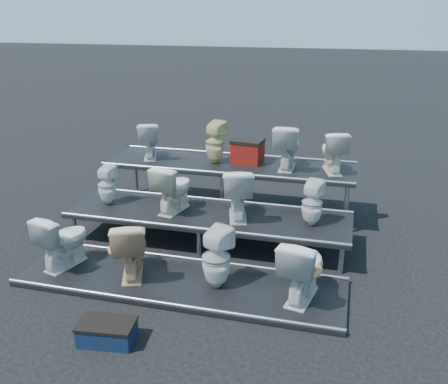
% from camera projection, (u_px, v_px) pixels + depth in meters
% --- Properties ---
extents(ground, '(80.00, 80.00, 0.00)m').
position_uv_depth(ground, '(209.00, 242.00, 7.60)').
color(ground, black).
rests_on(ground, ground).
extents(tier_front, '(4.20, 1.20, 0.06)m').
position_uv_depth(tier_front, '(180.00, 282.00, 6.41)').
color(tier_front, black).
rests_on(tier_front, ground).
extents(tier_mid, '(4.20, 1.20, 0.46)m').
position_uv_depth(tier_mid, '(209.00, 228.00, 7.52)').
color(tier_mid, black).
rests_on(tier_mid, ground).
extents(tier_back, '(4.20, 1.20, 0.86)m').
position_uv_depth(tier_back, '(230.00, 187.00, 8.63)').
color(tier_back, black).
rests_on(tier_back, ground).
extents(toilet_0, '(0.61, 0.83, 0.75)m').
position_uv_depth(toilet_0, '(63.00, 240.00, 6.66)').
color(toilet_0, silver).
rests_on(toilet_0, tier_front).
extents(toilet_1, '(0.68, 0.87, 0.78)m').
position_uv_depth(toilet_1, '(130.00, 247.00, 6.42)').
color(toilet_1, '#D9AD81').
rests_on(toilet_1, tier_front).
extents(toilet_2, '(0.46, 0.46, 0.78)m').
position_uv_depth(toilet_2, '(216.00, 258.00, 6.15)').
color(toilet_2, silver).
rests_on(toilet_2, tier_front).
extents(toilet_3, '(0.59, 0.85, 0.80)m').
position_uv_depth(toilet_3, '(303.00, 268.00, 5.89)').
color(toilet_3, silver).
rests_on(toilet_3, tier_front).
extents(toilet_4, '(0.31, 0.32, 0.62)m').
position_uv_depth(toilet_4, '(107.00, 185.00, 7.73)').
color(toilet_4, silver).
rests_on(toilet_4, tier_mid).
extents(toilet_5, '(0.55, 0.79, 0.73)m').
position_uv_depth(toilet_5, '(173.00, 188.00, 7.44)').
color(toilet_5, white).
rests_on(toilet_5, tier_mid).
extents(toilet_6, '(0.61, 0.84, 0.77)m').
position_uv_depth(toilet_6, '(237.00, 192.00, 7.20)').
color(toilet_6, silver).
rests_on(toilet_6, tier_mid).
extents(toilet_7, '(0.36, 0.36, 0.65)m').
position_uv_depth(toilet_7, '(312.00, 203.00, 6.97)').
color(toilet_7, silver).
rests_on(toilet_7, tier_mid).
extents(toilet_8, '(0.55, 0.71, 0.64)m').
position_uv_depth(toilet_8, '(149.00, 140.00, 8.72)').
color(toilet_8, silver).
rests_on(toilet_8, tier_back).
extents(toilet_9, '(0.39, 0.40, 0.71)m').
position_uv_depth(toilet_9, '(215.00, 142.00, 8.42)').
color(toilet_9, '#DCD389').
rests_on(toilet_9, tier_back).
extents(toilet_10, '(0.41, 0.72, 0.74)m').
position_uv_depth(toilet_10, '(287.00, 146.00, 8.13)').
color(toilet_10, silver).
rests_on(toilet_10, tier_back).
extents(toilet_11, '(0.55, 0.75, 0.68)m').
position_uv_depth(toilet_11, '(333.00, 151.00, 7.96)').
color(toilet_11, white).
rests_on(toilet_11, tier_back).
extents(red_crate, '(0.53, 0.45, 0.35)m').
position_uv_depth(red_crate, '(248.00, 152.00, 8.49)').
color(red_crate, maroon).
rests_on(red_crate, tier_back).
extents(step_stool, '(0.61, 0.41, 0.21)m').
position_uv_depth(step_stool, '(107.00, 333.00, 5.29)').
color(step_stool, '#0E1D35').
rests_on(step_stool, ground).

